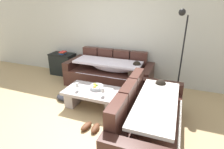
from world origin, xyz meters
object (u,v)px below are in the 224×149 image
object	(u,v)px
side_cabinet	(63,64)
crumpled_garment	(65,97)
couch_along_wall	(110,73)
book_stack_on_cabinet	(63,53)
pair_of_shoes	(91,127)
wine_glass_near_right	(103,90)
floor_lamp	(180,49)
coffee_table	(94,96)
open_magazine	(106,89)
fruit_bowl	(96,87)
wine_glass_near_left	(77,85)
couch_near_window	(149,118)

from	to	relation	value
side_cabinet	crumpled_garment	world-z (taller)	side_cabinet
couch_along_wall	side_cabinet	xyz separation A→B (m)	(-1.62, 0.23, -0.01)
couch_along_wall	crumpled_garment	xyz separation A→B (m)	(-0.68, -1.09, -0.27)
book_stack_on_cabinet	pair_of_shoes	world-z (taller)	book_stack_on_cabinet
wine_glass_near_right	couch_along_wall	bearing A→B (deg)	105.16
side_cabinet	floor_lamp	distance (m)	3.35
pair_of_shoes	wine_glass_near_right	bearing A→B (deg)	90.07
wine_glass_near_right	book_stack_on_cabinet	xyz separation A→B (m)	(-1.92, 1.49, 0.18)
coffee_table	floor_lamp	xyz separation A→B (m)	(1.56, 1.13, 0.88)
side_cabinet	crumpled_garment	bearing A→B (deg)	-54.59
couch_along_wall	wine_glass_near_right	bearing A→B (deg)	-74.84
couch_along_wall	open_magazine	world-z (taller)	couch_along_wall
crumpled_garment	floor_lamp	bearing A→B (deg)	25.37
couch_along_wall	wine_glass_near_right	world-z (taller)	couch_along_wall
coffee_table	fruit_bowl	distance (m)	0.20
couch_along_wall	side_cabinet	world-z (taller)	couch_along_wall
wine_glass_near_left	crumpled_garment	size ratio (longest dim) A/B	0.42
couch_along_wall	fruit_bowl	xyz separation A→B (m)	(0.09, -1.03, 0.09)
wine_glass_near_right	book_stack_on_cabinet	distance (m)	2.44
wine_glass_near_right	book_stack_on_cabinet	world-z (taller)	book_stack_on_cabinet
fruit_bowl	crumpled_garment	xyz separation A→B (m)	(-0.78, -0.06, -0.36)
coffee_table	floor_lamp	size ratio (longest dim) A/B	0.62
floor_lamp	crumpled_garment	distance (m)	2.77
couch_near_window	floor_lamp	world-z (taller)	floor_lamp
wine_glass_near_right	crumpled_garment	xyz separation A→B (m)	(-1.03, 0.18, -0.44)
fruit_bowl	crumpled_garment	bearing A→B (deg)	-175.80
book_stack_on_cabinet	floor_lamp	bearing A→B (deg)	-3.82
couch_near_window	side_cabinet	xyz separation A→B (m)	(-2.92, 1.85, -0.02)
side_cabinet	fruit_bowl	bearing A→B (deg)	-36.32
wine_glass_near_left	couch_near_window	bearing A→B (deg)	-13.72
wine_glass_near_left	wine_glass_near_right	world-z (taller)	same
crumpled_garment	pair_of_shoes	bearing A→B (deg)	-35.51
open_magazine	crumpled_garment	bearing A→B (deg)	-175.70
side_cabinet	book_stack_on_cabinet	xyz separation A→B (m)	(0.04, -0.00, 0.36)
wine_glass_near_right	wine_glass_near_left	bearing A→B (deg)	177.78
floor_lamp	crumpled_garment	world-z (taller)	floor_lamp
couch_along_wall	wine_glass_near_left	size ratio (longest dim) A/B	13.28
pair_of_shoes	fruit_bowl	bearing A→B (deg)	107.64
wine_glass_near_left	pair_of_shoes	world-z (taller)	wine_glass_near_left
wine_glass_near_left	side_cabinet	xyz separation A→B (m)	(-1.38, 1.47, -0.17)
book_stack_on_cabinet	wine_glass_near_right	bearing A→B (deg)	-37.81
wine_glass_near_left	side_cabinet	size ratio (longest dim) A/B	0.23
couch_near_window	wine_glass_near_left	distance (m)	1.59
couch_along_wall	couch_near_window	distance (m)	2.08
fruit_bowl	side_cabinet	world-z (taller)	side_cabinet
fruit_bowl	floor_lamp	world-z (taller)	floor_lamp
wine_glass_near_left	crumpled_garment	bearing A→B (deg)	160.50
book_stack_on_cabinet	pair_of_shoes	bearing A→B (deg)	-46.75
book_stack_on_cabinet	crumpled_garment	world-z (taller)	book_stack_on_cabinet
coffee_table	floor_lamp	bearing A→B (deg)	35.82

